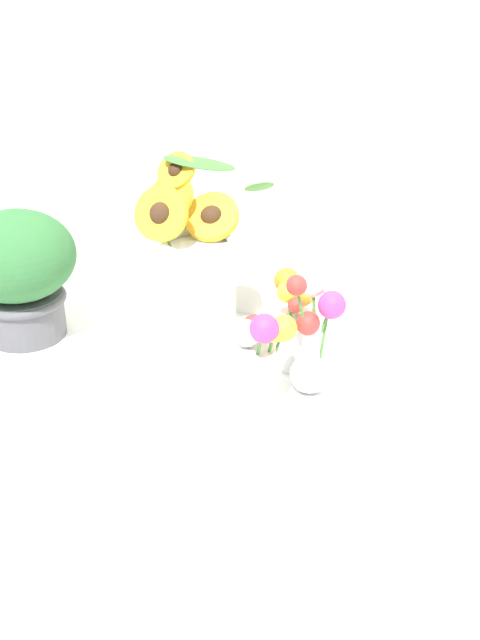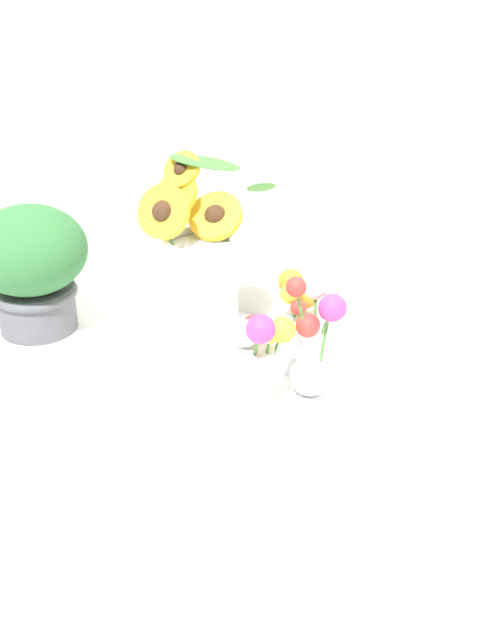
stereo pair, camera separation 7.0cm
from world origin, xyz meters
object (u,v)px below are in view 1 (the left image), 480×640
vase_bulb_right (313,341)px  mason_jar_sunflowers (199,296)px  serving_tray (240,394)px  potted_plant (18,269)px  vase_small_back (296,326)px  vase_small_center (259,358)px

vase_bulb_right → mason_jar_sunflowers: bearing=-174.9°
serving_tray → potted_plant: potted_plant is taller
vase_small_back → vase_small_center: bearing=-98.7°
vase_small_center → potted_plant: (-0.49, 0.10, 0.03)m
serving_tray → potted_plant: bearing=170.8°
vase_small_center → vase_bulb_right: bearing=45.5°
vase_bulb_right → vase_small_center: bearing=-134.5°
vase_bulb_right → vase_small_back: (-0.05, 0.07, -0.02)m
serving_tray → vase_small_center: bearing=-35.8°
vase_small_center → potted_plant: size_ratio=0.73×
serving_tray → vase_bulb_right: bearing=20.4°
vase_small_center → vase_bulb_right: (0.07, 0.07, 0.01)m
serving_tray → vase_bulb_right: vase_bulb_right is taller
vase_small_center → potted_plant: bearing=168.3°
vase_bulb_right → vase_small_back: 0.08m
vase_small_center → serving_tray: bearing=144.2°
vase_small_back → serving_tray: bearing=-119.6°
mason_jar_sunflowers → potted_plant: bearing=172.5°
serving_tray → vase_small_center: (0.04, -0.03, 0.09)m
vase_small_back → potted_plant: potted_plant is taller
serving_tray → potted_plant: size_ratio=1.83×
vase_bulb_right → potted_plant: potted_plant is taller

